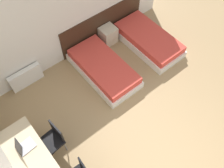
% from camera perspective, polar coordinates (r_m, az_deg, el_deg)
% --- Properties ---
extents(ground_plane, '(20.00, 20.00, 0.00)m').
position_cam_1_polar(ground_plane, '(5.38, 14.57, -17.59)').
color(ground_plane, '#9E7F56').
extents(wall_back, '(5.90, 0.05, 2.70)m').
position_cam_1_polar(wall_back, '(5.78, -11.09, 15.47)').
color(wall_back, silver).
rests_on(wall_back, ground_plane).
extents(headboard_panel, '(2.57, 0.03, 0.89)m').
position_cam_1_polar(headboard_panel, '(6.75, -2.09, 13.33)').
color(headboard_panel, '#382316').
rests_on(headboard_panel, ground_plane).
extents(bed_near_window, '(0.96, 1.89, 0.36)m').
position_cam_1_polar(bed_near_window, '(6.12, -1.97, 3.58)').
color(bed_near_window, silver).
rests_on(bed_near_window, ground_plane).
extents(bed_near_door, '(0.96, 1.89, 0.36)m').
position_cam_1_polar(bed_near_door, '(6.80, 8.27, 9.93)').
color(bed_near_door, silver).
rests_on(bed_near_door, ground_plane).
extents(nightstand, '(0.41, 0.37, 0.48)m').
position_cam_1_polar(nightstand, '(6.77, -0.88, 11.11)').
color(nightstand, beige).
rests_on(nightstand, ground_plane).
extents(radiator, '(0.79, 0.12, 0.49)m').
position_cam_1_polar(radiator, '(6.21, -19.03, 1.43)').
color(radiator, silver).
rests_on(radiator, ground_plane).
extents(chair_near_laptop, '(0.45, 0.45, 0.86)m').
position_cam_1_polar(chair_near_laptop, '(5.01, -13.37, -12.13)').
color(chair_near_laptop, black).
rests_on(chair_near_laptop, ground_plane).
extents(laptop, '(0.33, 0.26, 0.31)m').
position_cam_1_polar(laptop, '(4.73, -19.57, -13.36)').
color(laptop, silver).
rests_on(laptop, desk).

